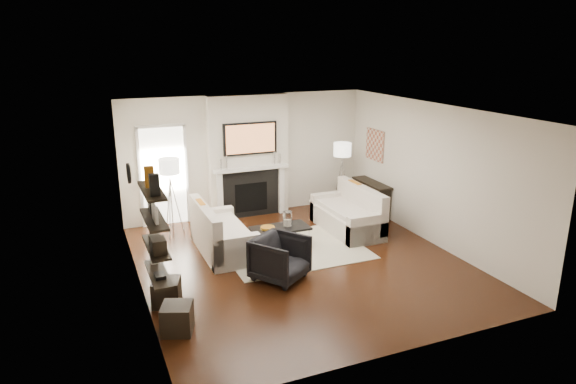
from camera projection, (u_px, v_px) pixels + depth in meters
name	position (u px, v px, depth m)	size (l,w,h in m)	color
room_envelope	(302.00, 190.00, 8.77)	(6.00, 6.00, 6.00)	#33180B
chimney_breast	(248.00, 156.00, 11.32)	(1.80, 0.25, 2.70)	silver
fireplace_surround	(251.00, 194.00, 11.43)	(1.30, 0.02, 1.04)	black
firebox	(251.00, 197.00, 11.45)	(0.75, 0.02, 0.65)	black
mantel_pilaster_l	(220.00, 197.00, 11.13)	(0.12, 0.08, 1.10)	white
mantel_pilaster_r	(281.00, 190.00, 11.67)	(0.12, 0.08, 1.10)	white
mantel_shelf	(251.00, 168.00, 11.22)	(1.70, 0.18, 0.07)	white
tv_body	(250.00, 138.00, 11.06)	(1.20, 0.06, 0.70)	black
tv_screen	(251.00, 139.00, 11.03)	(1.10, 0.01, 0.62)	#BF723F
candlestick_l_tall	(227.00, 162.00, 10.97)	(0.04, 0.04, 0.30)	silver
candlestick_l_short	(221.00, 164.00, 10.93)	(0.04, 0.04, 0.24)	silver
candlestick_r_tall	(274.00, 158.00, 11.38)	(0.04, 0.04, 0.30)	silver
candlestick_r_short	(280.00, 159.00, 11.44)	(0.04, 0.04, 0.24)	silver
hallway_panel	(164.00, 177.00, 10.81)	(0.90, 0.02, 2.10)	white
door_trim_l	(140.00, 179.00, 10.62)	(0.06, 0.06, 2.16)	white
door_trim_r	(187.00, 175.00, 10.97)	(0.06, 0.06, 2.16)	white
door_trim_top	(160.00, 126.00, 10.49)	(1.02, 0.06, 0.06)	white
rug	(294.00, 249.00, 9.72)	(2.60, 2.00, 0.01)	#BEB69B
loveseat_left_base	(224.00, 241.00, 9.57)	(0.85, 1.80, 0.42)	beige
loveseat_left_back	(205.00, 228.00, 9.36)	(0.18, 1.80, 0.80)	beige
loveseat_left_arm_n	(236.00, 253.00, 8.83)	(0.85, 0.18, 0.60)	beige
loveseat_left_arm_s	(213.00, 223.00, 10.26)	(0.85, 0.18, 0.60)	beige
loveseat_left_cushion	(226.00, 228.00, 9.52)	(0.63, 1.44, 0.10)	beige
pillow_left_orange	(201.00, 212.00, 9.57)	(0.10, 0.42, 0.42)	#BD6F17
pillow_left_charcoal	(209.00, 223.00, 9.04)	(0.10, 0.40, 0.40)	black
loveseat_right_base	(347.00, 221.00, 10.64)	(0.85, 1.80, 0.42)	beige
loveseat_right_back	(361.00, 205.00, 10.68)	(0.18, 1.80, 0.80)	beige
loveseat_right_arm_n	(367.00, 230.00, 9.90)	(0.85, 0.18, 0.60)	beige
loveseat_right_arm_s	(329.00, 206.00, 11.34)	(0.85, 0.18, 0.60)	beige
loveseat_right_cushion	(345.00, 209.00, 10.55)	(0.63, 1.44, 0.10)	beige
pillow_right_orange	(355.00, 191.00, 10.89)	(0.10, 0.42, 0.42)	#BD6F17
pillow_right_charcoal	(369.00, 200.00, 10.36)	(0.10, 0.40, 0.40)	black
coffee_table	(280.00, 228.00, 9.69)	(1.10, 0.55, 0.04)	black
coffee_leg_nw	(259.00, 247.00, 9.37)	(0.02, 0.02, 0.38)	silver
coffee_leg_ne	(309.00, 239.00, 9.74)	(0.02, 0.02, 0.38)	silver
coffee_leg_sw	(252.00, 238.00, 9.76)	(0.02, 0.02, 0.38)	silver
coffee_leg_se	(300.00, 231.00, 10.13)	(0.02, 0.02, 0.38)	silver
hurricane_glass	(287.00, 219.00, 9.70)	(0.17, 0.17, 0.30)	white
hurricane_candle	(287.00, 222.00, 9.72)	(0.09, 0.09, 0.14)	white
copper_bowl	(268.00, 228.00, 9.58)	(0.27, 0.27, 0.04)	#B87E1E
armchair	(280.00, 256.00, 8.42)	(0.78, 0.73, 0.81)	black
lamp_left_post	(172.00, 207.00, 10.26)	(0.02, 0.02, 1.20)	silver
lamp_left_shade	(169.00, 166.00, 10.02)	(0.40, 0.40, 0.30)	white
lamp_left_leg_a	(177.00, 207.00, 10.30)	(0.02, 0.02, 1.25)	silver
lamp_left_leg_b	(168.00, 206.00, 10.32)	(0.02, 0.02, 1.25)	silver
lamp_left_leg_c	(170.00, 209.00, 10.15)	(0.02, 0.02, 1.25)	silver
lamp_right_post	(341.00, 186.00, 11.80)	(0.02, 0.02, 1.20)	silver
lamp_right_shade	(342.00, 149.00, 11.56)	(0.40, 0.40, 0.30)	white
lamp_right_leg_a	(346.00, 185.00, 11.84)	(0.02, 0.02, 1.25)	silver
lamp_right_leg_b	(337.00, 185.00, 11.86)	(0.02, 0.02, 1.25)	silver
lamp_right_leg_c	(341.00, 187.00, 11.69)	(0.02, 0.02, 1.25)	silver
console_top	(372.00, 183.00, 11.54)	(0.35, 1.20, 0.04)	black
console_leg_n	(384.00, 206.00, 11.16)	(0.30, 0.04, 0.71)	black
console_leg_s	(359.00, 193.00, 12.13)	(0.30, 0.04, 0.71)	black
wall_art	(375.00, 145.00, 11.54)	(0.03, 0.70, 0.70)	#A97154
shelf_bottom	(158.00, 274.00, 7.10)	(0.25, 1.00, 0.04)	black
shelf_lower	(156.00, 247.00, 6.99)	(0.25, 1.00, 0.04)	black
shelf_upper	(154.00, 219.00, 6.88)	(0.25, 1.00, 0.04)	black
shelf_top	(152.00, 191.00, 6.76)	(0.25, 1.00, 0.04)	black
decor_magfile_a	(154.00, 185.00, 6.45)	(0.12, 0.10, 0.28)	black
decor_magfile_b	(149.00, 177.00, 6.84)	(0.12, 0.10, 0.28)	#BD6F17
decor_frame_a	(155.00, 213.00, 6.72)	(0.04, 0.30, 0.22)	white
decor_frame_b	(150.00, 205.00, 7.11)	(0.04, 0.22, 0.18)	black
decor_wine_rack	(159.00, 246.00, 6.73)	(0.18, 0.25, 0.20)	black
decor_box_small	(154.00, 238.00, 7.08)	(0.15, 0.12, 0.12)	black
decor_books	(160.00, 276.00, 6.95)	(0.14, 0.20, 0.05)	black
decor_box_tall	(154.00, 257.00, 7.38)	(0.10, 0.10, 0.18)	white
clock_rim	(129.00, 173.00, 8.46)	(0.34, 0.34, 0.04)	black
clock_face	(130.00, 173.00, 8.47)	(0.29, 0.29, 0.01)	white
ottoman_near	(167.00, 292.00, 7.65)	(0.40, 0.40, 0.40)	black
ottoman_far	(177.00, 318.00, 6.92)	(0.40, 0.40, 0.40)	black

